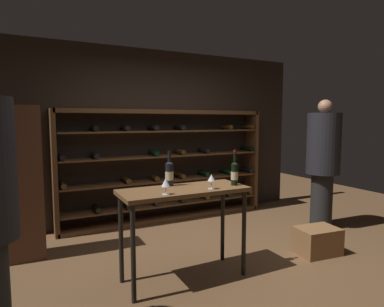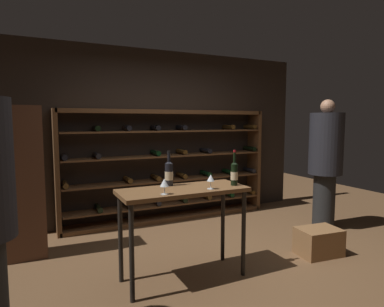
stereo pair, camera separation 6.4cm
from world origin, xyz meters
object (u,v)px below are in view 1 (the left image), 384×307
object	(u,v)px
wine_rack	(168,166)
tasting_table	(184,200)
display_cabinet	(21,183)
wine_bottle_black_capsule	(235,173)
person_bystander_dark_jacket	(323,158)
wine_crate	(317,241)
wine_glass_stemmed_right	(211,179)
wine_glass_stemmed_center	(166,183)
wine_bottle_red_label	(169,173)

from	to	relation	value
wine_rack	tasting_table	size ratio (longest dim) A/B	2.66
display_cabinet	wine_bottle_black_capsule	xyz separation A→B (m)	(1.94, -1.35, 0.17)
person_bystander_dark_jacket	wine_crate	xyz separation A→B (m)	(-0.78, -0.65, -0.87)
wine_rack	wine_glass_stemmed_right	xyz separation A→B (m)	(-0.39, -2.02, 0.16)
wine_rack	wine_bottle_black_capsule	size ratio (longest dim) A/B	9.23
display_cabinet	wine_glass_stemmed_center	world-z (taller)	display_cabinet
wine_bottle_black_capsule	wine_glass_stemmed_right	size ratio (longest dim) A/B	2.54
wine_crate	wine_rack	bearing A→B (deg)	116.94
wine_glass_stemmed_center	tasting_table	bearing A→B (deg)	32.87
display_cabinet	tasting_table	bearing A→B (deg)	-41.94
wine_bottle_red_label	wine_glass_stemmed_center	bearing A→B (deg)	-117.63
wine_rack	wine_glass_stemmed_center	distance (m)	2.23
tasting_table	person_bystander_dark_jacket	size ratio (longest dim) A/B	0.67
wine_crate	wine_glass_stemmed_right	xyz separation A→B (m)	(-1.43, 0.02, 0.85)
wine_glass_stemmed_center	wine_glass_stemmed_right	size ratio (longest dim) A/B	1.02
tasting_table	wine_glass_stemmed_right	bearing A→B (deg)	-32.55
wine_bottle_black_capsule	wine_glass_stemmed_center	xyz separation A→B (m)	(-0.79, -0.08, -0.02)
wine_rack	tasting_table	world-z (taller)	wine_rack
wine_rack	wine_bottle_black_capsule	world-z (taller)	wine_rack
wine_rack	wine_crate	xyz separation A→B (m)	(1.04, -2.04, -0.69)
display_cabinet	wine_bottle_red_label	world-z (taller)	display_cabinet
wine_rack	wine_glass_stemmed_right	world-z (taller)	wine_rack
tasting_table	wine_glass_stemmed_center	size ratio (longest dim) A/B	8.67
tasting_table	wine_glass_stemmed_right	xyz separation A→B (m)	(0.22, -0.14, 0.22)
wine_bottle_red_label	wine_rack	bearing A→B (deg)	67.86
person_bystander_dark_jacket	wine_glass_stemmed_center	bearing A→B (deg)	175.73
wine_rack	tasting_table	xyz separation A→B (m)	(-0.62, -1.88, -0.06)
tasting_table	wine_glass_stemmed_right	distance (m)	0.34
display_cabinet	wine_glass_stemmed_center	size ratio (longest dim) A/B	12.02
wine_rack	wine_glass_stemmed_right	distance (m)	2.07
wine_rack	wine_bottle_red_label	xyz separation A→B (m)	(-0.69, -1.69, 0.18)
wine_rack	wine_bottle_red_label	bearing A→B (deg)	-112.14
wine_rack	wine_glass_stemmed_center	bearing A→B (deg)	-113.12
person_bystander_dark_jacket	wine_bottle_red_label	distance (m)	2.53
wine_bottle_black_capsule	wine_crate	bearing A→B (deg)	-4.05
wine_crate	wine_glass_stemmed_center	distance (m)	2.09
wine_glass_stemmed_center	wine_glass_stemmed_right	distance (m)	0.48
person_bystander_dark_jacket	wine_bottle_black_capsule	world-z (taller)	person_bystander_dark_jacket
tasting_table	wine_bottle_red_label	bearing A→B (deg)	111.52
wine_bottle_red_label	wine_crate	bearing A→B (deg)	-11.44
wine_rack	wine_crate	world-z (taller)	wine_rack
wine_rack	wine_glass_stemmed_center	size ratio (longest dim) A/B	23.06
display_cabinet	wine_glass_stemmed_right	xyz separation A→B (m)	(1.64, -1.41, 0.15)
wine_crate	display_cabinet	size ratio (longest dim) A/B	0.28
tasting_table	person_bystander_dark_jacket	xyz separation A→B (m)	(2.44, 0.49, 0.23)
tasting_table	display_cabinet	xyz separation A→B (m)	(-1.41, 1.27, 0.07)
wine_crate	wine_bottle_red_label	size ratio (longest dim) A/B	1.37
wine_rack	person_bystander_dark_jacket	distance (m)	2.30
display_cabinet	wine_crate	bearing A→B (deg)	-25.04
wine_glass_stemmed_right	tasting_table	bearing A→B (deg)	147.45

